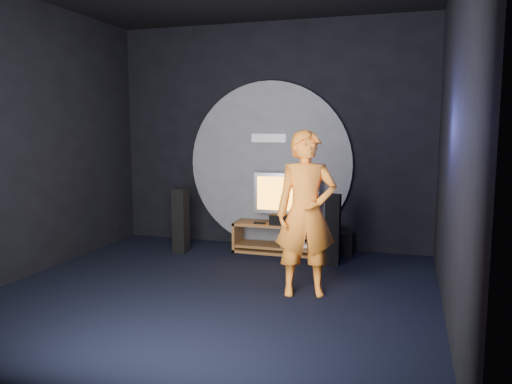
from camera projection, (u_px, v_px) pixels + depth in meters
floor at (212, 294)px, 5.70m from camera, size 5.00×5.00×0.00m
back_wall at (271, 136)px, 7.84m from camera, size 5.00×0.04×3.50m
front_wall at (57, 150)px, 3.10m from camera, size 5.00×0.04×3.50m
left_wall at (24, 138)px, 6.20m from camera, size 0.04×5.00×3.50m
right_wall at (454, 142)px, 4.74m from camera, size 0.04×5.00×3.50m
wall_disc_panel at (270, 165)px, 7.85m from camera, size 2.60×0.11×2.60m
media_console at (285, 240)px, 7.51m from camera, size 1.53×0.45×0.45m
tv at (286, 196)px, 7.49m from camera, size 0.99×0.22×0.75m
center_speaker at (283, 220)px, 7.39m from camera, size 0.40×0.15×0.15m
remote at (260, 223)px, 7.47m from camera, size 0.18×0.05×0.02m
tower_speaker_left at (181, 221)px, 7.54m from camera, size 0.19×0.22×0.97m
tower_speaker_right at (333, 230)px, 6.88m from camera, size 0.19×0.22×0.97m
subwoofer at (342, 243)px, 7.41m from camera, size 0.32×0.32×0.35m
player at (306, 213)px, 5.57m from camera, size 0.78×0.63×1.86m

